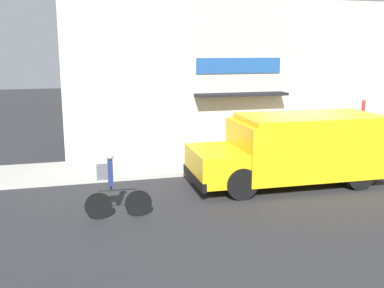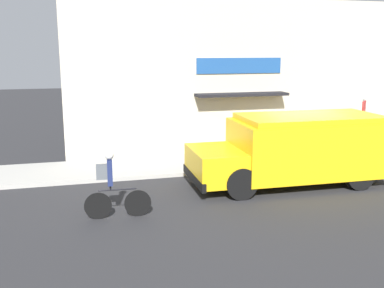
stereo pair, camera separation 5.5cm
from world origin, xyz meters
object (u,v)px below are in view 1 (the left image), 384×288
object	(u,v)px
school_bus	(297,148)
stop_sign_post	(362,119)
trash_bin	(236,143)
cyclist	(113,186)

from	to	relation	value
school_bus	stop_sign_post	size ratio (longest dim) A/B	2.77
school_bus	stop_sign_post	distance (m)	4.09
school_bus	trash_bin	xyz separation A→B (m)	(-0.63, 3.51, -0.55)
cyclist	stop_sign_post	xyz separation A→B (m)	(9.19, 3.40, 0.74)
stop_sign_post	school_bus	bearing A→B (deg)	-151.55
stop_sign_post	trash_bin	size ratio (longest dim) A/B	2.43
school_bus	trash_bin	bearing A→B (deg)	101.15
trash_bin	stop_sign_post	bearing A→B (deg)	-20.44
stop_sign_post	cyclist	bearing A→B (deg)	-159.69
school_bus	stop_sign_post	bearing A→B (deg)	29.38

